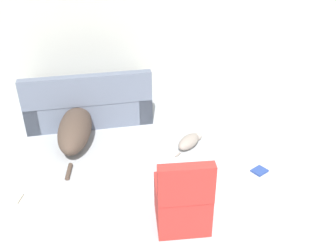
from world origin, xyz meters
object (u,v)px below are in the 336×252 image
couch (89,103)px  side_chair (183,201)px  book_blue (259,171)px  book_cream (12,199)px  dog (76,126)px  cat (190,141)px

couch → side_chair: bearing=109.2°
book_blue → side_chair: bearing=-150.3°
book_blue → book_cream: 2.99m
couch → book_cream: size_ratio=7.89×
book_blue → book_cream: same height
couch → dog: bearing=70.6°
couch → book_blue: 2.78m
couch → dog: (-0.20, -0.59, -0.07)m
book_blue → couch: bearing=137.9°
dog → cat: bearing=-101.8°
dog → cat: size_ratio=3.54×
dog → book_cream: (-0.72, -1.19, -0.19)m
couch → side_chair: (0.89, -2.52, 0.03)m
couch → book_blue: bearing=137.7°
couch → book_blue: couch is taller
dog → cat: (1.53, -0.52, -0.12)m
side_chair → book_cream: bearing=-16.9°
dog → book_blue: (2.26, -1.26, -0.19)m
couch → book_cream: 2.03m
couch → book_blue: size_ratio=8.13×
couch → dog: couch is taller
cat → book_cream: size_ratio=2.09×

